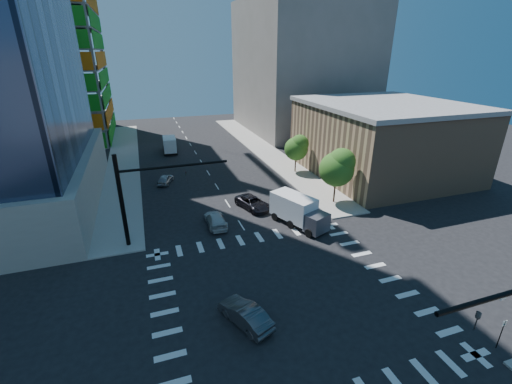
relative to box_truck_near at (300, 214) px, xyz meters
name	(u,v)px	position (x,y,z in m)	size (l,w,h in m)	color
ground	(285,295)	(-5.93, -9.94, -1.41)	(160.00, 160.00, 0.00)	black
road_markings	(285,295)	(-5.93, -9.94, -1.40)	(20.00, 20.00, 0.01)	silver
sidewalk_ne	(263,149)	(6.57, 30.06, -1.33)	(5.00, 60.00, 0.15)	gray
sidewalk_nw	(123,162)	(-18.43, 30.06, -1.33)	(5.00, 60.00, 0.15)	gray
construction_building	(20,8)	(-33.35, 51.99, 23.20)	(25.16, 34.50, 70.60)	slate
commercial_building	(382,138)	(19.07, 12.06, 3.90)	(20.50, 22.50, 10.60)	#987558
bg_building_ne	(301,67)	(21.07, 45.06, 12.59)	(24.00, 30.00, 28.00)	slate
signal_mast_nw	(138,191)	(-15.93, 1.56, 4.08)	(10.20, 0.40, 9.00)	black
tree_south	(338,167)	(6.70, 3.96, 3.28)	(4.16, 4.16, 6.82)	#382316
tree_north	(297,147)	(7.00, 15.96, 2.58)	(3.54, 3.52, 5.78)	#382316
no_parking_sign	(502,331)	(4.77, -18.94, -0.03)	(0.30, 0.06, 2.20)	black
car_nb_far	(253,203)	(-3.40, 5.75, -0.71)	(2.34, 5.07, 1.41)	black
car_sb_near	(216,220)	(-8.53, 2.94, -0.72)	(1.92, 4.73, 1.37)	#BBBBBB
car_sb_mid	(165,179)	(-12.54, 17.58, -0.76)	(1.53, 3.80, 1.29)	#9DA0A4
car_sb_cross	(245,314)	(-9.71, -11.76, -0.67)	(1.56, 4.46, 1.47)	#454649
box_truck_near	(300,214)	(0.00, 0.00, 0.00)	(4.69, 6.60, 3.19)	black
box_truck_far	(170,145)	(-10.30, 33.92, -0.12)	(2.66, 5.68, 2.92)	black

